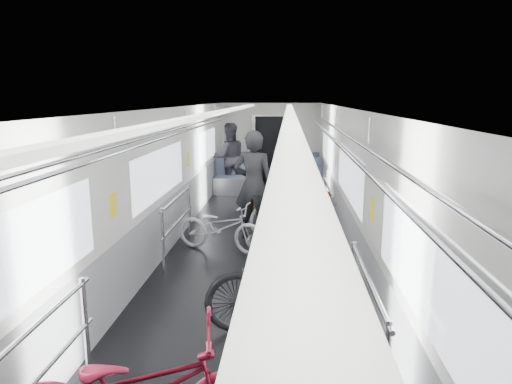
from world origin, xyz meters
TOP-DOWN VIEW (x-y plane):
  - car_shell at (0.00, 1.78)m, footprint 3.02×14.01m
  - bike_left_far at (-0.59, 0.38)m, footprint 1.68×0.98m
  - bike_right_near at (0.55, -2.24)m, footprint 1.91×0.85m
  - bike_right_mid at (0.74, 1.37)m, footprint 2.00×1.20m
  - bike_right_far at (0.70, 2.31)m, footprint 1.83×0.84m
  - bike_aisle at (0.35, 1.06)m, footprint 1.07×1.91m
  - person_standing at (-0.09, 1.16)m, footprint 0.79×0.58m
  - person_seated at (-1.08, 5.37)m, footprint 1.08×0.94m

SIDE VIEW (x-z plane):
  - bike_left_far at x=-0.59m, z-range 0.00..0.84m
  - bike_aisle at x=0.35m, z-range 0.00..0.95m
  - bike_right_mid at x=0.74m, z-range 0.00..0.99m
  - bike_right_far at x=0.70m, z-range 0.00..1.06m
  - bike_right_near at x=0.55m, z-range 0.00..1.11m
  - person_seated at x=-1.08m, z-range 0.00..1.89m
  - person_standing at x=-0.09m, z-range 0.00..2.00m
  - car_shell at x=0.00m, z-range -0.08..2.33m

